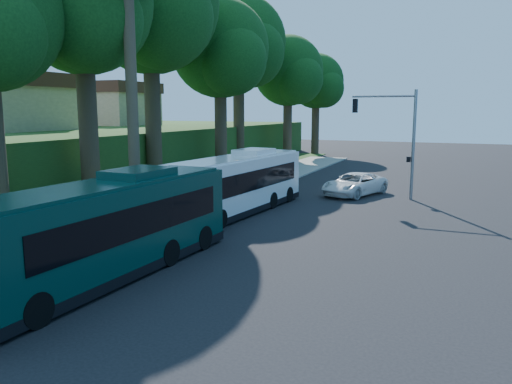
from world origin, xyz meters
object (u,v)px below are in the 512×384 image
at_px(white_bus, 239,183).
at_px(teal_bus, 105,228).
at_px(bus_shelter, 134,189).
at_px(pickup, 355,184).

relative_size(white_bus, teal_bus, 0.97).
height_order(bus_shelter, pickup, bus_shelter).
bearing_deg(teal_bus, white_bus, 94.91).
bearing_deg(white_bus, bus_shelter, -121.98).
bearing_deg(pickup, teal_bus, -82.21).
bearing_deg(bus_shelter, white_bus, 53.26).
xyz_separation_m(bus_shelter, white_bus, (3.56, 4.77, -0.11)).
xyz_separation_m(white_bus, pickup, (4.77, 8.36, -0.94)).
bearing_deg(white_bus, teal_bus, -82.96).
bearing_deg(pickup, white_bus, -99.89).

